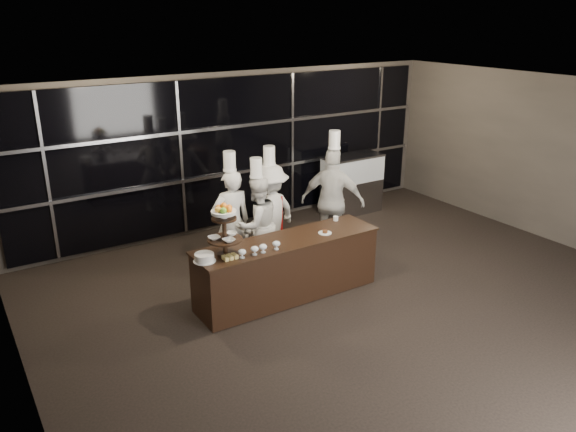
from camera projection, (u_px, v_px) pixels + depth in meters
room at (427, 230)px, 6.89m from camera, size 10.00×10.00×10.00m
window_wall at (239, 151)px, 10.80m from camera, size 8.60×0.10×2.80m
buffet_counter at (287, 268)px, 8.29m from camera, size 2.84×0.74×0.92m
display_stand at (224, 226)px, 7.48m from camera, size 0.48×0.48×0.74m
compotes at (259, 248)px, 7.63m from camera, size 0.65×0.11×0.12m
layer_cake at (204, 258)px, 7.40m from camera, size 0.30×0.30×0.11m
pastry_squares at (230, 257)px, 7.48m from camera, size 0.20×0.13×0.05m
small_plate at (325, 232)px, 8.35m from camera, size 0.20×0.20×0.05m
chef_cup at (336, 218)px, 8.86m from camera, size 0.08×0.08×0.07m
display_case at (352, 181)px, 11.74m from camera, size 1.28×0.56×1.24m
chef_a at (232, 221)px, 8.95m from camera, size 0.67×0.47×2.02m
chef_b at (257, 224)px, 9.00m from camera, size 0.84×0.68×1.91m
chef_c at (270, 213)px, 9.34m from camera, size 1.24×0.93×2.01m
chef_d at (333, 201)px, 9.67m from camera, size 1.09×1.12×2.18m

